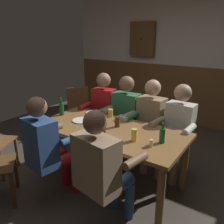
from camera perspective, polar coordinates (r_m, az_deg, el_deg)
The scene contains 23 objects.
ground_plane at distance 3.22m, azimuth -0.38°, elevation -16.02°, with size 6.33×6.33×0.00m, color #423A33.
back_wall_upper at distance 5.07m, azimuth 17.87°, elevation 18.45°, with size 5.28×0.12×1.39m, color silver.
back_wall_wainscot at distance 5.21m, azimuth 16.47°, elevation 4.16°, with size 5.28×0.12×1.19m, color brown.
dining_table at distance 2.89m, azimuth -0.61°, elevation -5.84°, with size 1.84×0.87×0.73m.
person_0 at distance 3.70m, azimuth -2.59°, elevation 0.57°, with size 0.52×0.56×1.25m.
person_1 at distance 3.49m, azimuth 2.81°, elevation -0.49°, with size 0.54×0.52×1.24m.
person_2 at distance 3.32m, azimuth 8.89°, elevation -1.79°, with size 0.53×0.55×1.23m.
person_3 at distance 3.17m, azimuth 15.55°, elevation -3.46°, with size 0.51×0.51×1.22m.
person_4 at distance 2.65m, azimuth -15.39°, elevation -7.86°, with size 0.54×0.58×1.23m.
person_5 at distance 2.19m, azimuth -2.54°, elevation -13.00°, with size 0.60×0.58×1.23m.
chair_empty_near_left at distance 4.38m, azimuth -7.81°, elevation 0.44°, with size 0.61×0.61×0.88m.
table_candle at distance 2.43m, azimuth 9.48°, elevation -7.48°, with size 0.04×0.04×0.08m, color #F9E08C.
condiment_caddy at distance 3.13m, azimuth 2.80°, elevation -1.46°, with size 0.14×0.10×0.05m, color #B2B7BC.
plate_0 at distance 3.12m, azimuth -7.33°, elevation -2.02°, with size 0.24×0.24×0.01m, color white.
plate_1 at distance 3.38m, azimuth -4.11°, elevation -0.25°, with size 0.27×0.27×0.01m, color white.
bottle_0 at distance 2.52m, azimuth 12.06°, elevation -5.49°, with size 0.06×0.06×0.22m.
bottle_1 at distance 3.36m, azimuth -12.11°, elevation 0.87°, with size 0.07×0.07×0.25m.
pint_glass_0 at distance 3.24m, azimuth -0.37°, elevation -0.24°, with size 0.07×0.07×0.11m, color #E5C64C.
pint_glass_1 at distance 2.72m, azimuth -2.17°, elevation -3.94°, with size 0.06×0.06×0.11m, color #4C2D19.
pint_glass_2 at distance 2.52m, azimuth 5.39°, elevation -5.56°, with size 0.07×0.07×0.14m, color #E5C64C.
pint_glass_3 at distance 3.12m, azimuth -3.54°, elevation -0.88°, with size 0.08×0.08×0.12m, color #4C2D19.
pint_glass_4 at distance 2.89m, azimuth 1.30°, elevation -2.37°, with size 0.06×0.06×0.13m, color #4C2D19.
wall_dart_cabinet at distance 5.29m, azimuth 7.39°, elevation 17.14°, with size 0.56×0.15×0.70m.
Camera 1 is at (1.51, -2.18, 1.83)m, focal length 37.78 mm.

